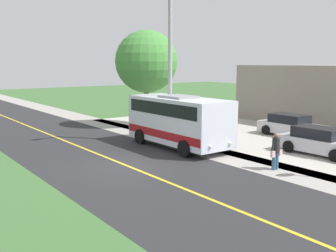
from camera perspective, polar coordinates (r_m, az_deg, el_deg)
The scene contains 11 objects.
ground_plane at distance 18.86m, azimuth -5.90°, elevation -5.78°, with size 120.00×120.00×0.00m, color #3D6633.
road_surface at distance 18.86m, azimuth -5.90°, elevation -5.77°, with size 8.00×100.00×0.01m, color #28282B.
sidewalk at distance 21.90m, azimuth 5.87°, elevation -3.67°, with size 2.40×100.00×0.01m, color #9E9991.
parking_lot_surface at distance 25.60m, azimuth 22.53°, elevation -2.46°, with size 14.00×36.00×0.01m, color #B2ADA3.
road_centre_line at distance 18.86m, azimuth -5.90°, elevation -5.76°, with size 0.16×100.00×0.00m, color gold.
shuttle_bus_front at distance 22.60m, azimuth 1.53°, elevation 1.00°, with size 2.78×6.95×3.00m.
pedestrian_with_bags at distance 18.59m, azimuth 15.33°, elevation -3.38°, with size 0.72×0.34×1.71m.
street_light_pole at distance 23.67m, azimuth 0.09°, elevation 9.24°, with size 1.97×0.24×8.93m.
parked_car_near at distance 27.51m, azimuth 17.35°, elevation 0.04°, with size 2.05×4.42×1.45m.
parked_car_far at distance 22.51m, azimuth 21.15°, elevation -2.12°, with size 2.07×4.42×1.45m.
tree_curbside at distance 30.14m, azimuth -3.14°, elevation 9.29°, with size 4.72×4.72×7.30m.
Camera 1 is at (9.30, 15.68, 4.85)m, focal length 42.11 mm.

